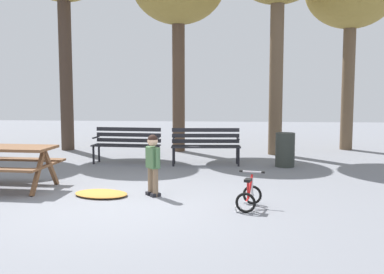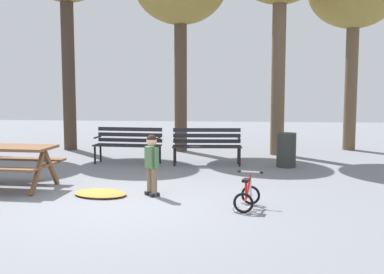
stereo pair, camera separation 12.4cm
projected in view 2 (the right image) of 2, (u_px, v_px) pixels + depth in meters
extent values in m
plane|color=slate|center=(118.00, 204.00, 7.10)|extent=(36.00, 36.00, 0.00)
cube|color=brown|center=(3.00, 147.00, 8.17)|extent=(1.84, 0.85, 0.05)
cube|color=brown|center=(19.00, 159.00, 8.74)|extent=(1.81, 0.33, 0.04)
cube|color=brown|center=(38.00, 172.00, 7.85)|extent=(0.09, 0.57, 0.76)
cube|color=brown|center=(51.00, 167.00, 8.34)|extent=(0.09, 0.57, 0.76)
cube|color=brown|center=(44.00, 166.00, 8.09)|extent=(0.14, 1.10, 0.04)
cube|color=#232328|center=(130.00, 144.00, 11.06)|extent=(1.60, 0.20, 0.03)
cube|color=#232328|center=(128.00, 145.00, 10.94)|extent=(1.60, 0.20, 0.03)
cube|color=#232328|center=(126.00, 146.00, 10.83)|extent=(1.60, 0.20, 0.03)
cube|color=#232328|center=(125.00, 146.00, 10.71)|extent=(1.60, 0.20, 0.03)
cube|color=#232328|center=(130.00, 140.00, 11.09)|extent=(1.60, 0.17, 0.09)
cube|color=#232328|center=(130.00, 135.00, 11.08)|extent=(1.60, 0.17, 0.09)
cube|color=#232328|center=(130.00, 129.00, 11.06)|extent=(1.60, 0.17, 0.09)
cylinder|color=black|center=(156.00, 156.00, 10.62)|extent=(0.05, 0.05, 0.44)
cylinder|color=black|center=(160.00, 154.00, 10.97)|extent=(0.05, 0.05, 0.44)
cube|color=black|center=(158.00, 138.00, 10.76)|extent=(0.07, 0.40, 0.03)
cylinder|color=black|center=(95.00, 155.00, 10.88)|extent=(0.05, 0.05, 0.44)
cylinder|color=black|center=(101.00, 153.00, 11.23)|extent=(0.05, 0.05, 0.44)
cube|color=black|center=(97.00, 137.00, 11.02)|extent=(0.07, 0.40, 0.03)
cube|color=#232328|center=(207.00, 146.00, 10.85)|extent=(1.60, 0.19, 0.03)
cube|color=#232328|center=(207.00, 146.00, 10.73)|extent=(1.60, 0.19, 0.03)
cube|color=#232328|center=(207.00, 147.00, 10.61)|extent=(1.60, 0.19, 0.03)
cube|color=#232328|center=(207.00, 148.00, 10.49)|extent=(1.60, 0.19, 0.03)
cube|color=#232328|center=(207.00, 141.00, 10.88)|extent=(1.60, 0.17, 0.09)
cube|color=#232328|center=(207.00, 136.00, 10.86)|extent=(1.60, 0.17, 0.09)
cube|color=#232328|center=(207.00, 130.00, 10.85)|extent=(1.60, 0.17, 0.09)
cylinder|color=black|center=(240.00, 157.00, 10.52)|extent=(0.05, 0.05, 0.44)
cylinder|color=black|center=(238.00, 155.00, 10.88)|extent=(0.05, 0.05, 0.44)
cube|color=black|center=(239.00, 139.00, 10.66)|extent=(0.07, 0.40, 0.03)
cylinder|color=black|center=(174.00, 157.00, 10.55)|extent=(0.05, 0.05, 0.44)
cylinder|color=black|center=(175.00, 155.00, 10.91)|extent=(0.05, 0.05, 0.44)
cube|color=black|center=(175.00, 139.00, 10.68)|extent=(0.07, 0.40, 0.03)
cylinder|color=#7F664C|center=(154.00, 183.00, 7.58)|extent=(0.09, 0.09, 0.47)
cube|color=black|center=(154.00, 195.00, 7.61)|extent=(0.18, 0.17, 0.06)
cylinder|color=#7F664C|center=(150.00, 181.00, 7.72)|extent=(0.09, 0.09, 0.47)
cube|color=black|center=(150.00, 193.00, 7.74)|extent=(0.18, 0.17, 0.06)
cube|color=#477047|center=(152.00, 157.00, 7.61)|extent=(0.27, 0.28, 0.35)
sphere|color=#E0B28E|center=(152.00, 141.00, 7.58)|extent=(0.17, 0.17, 0.17)
sphere|color=black|center=(152.00, 140.00, 7.58)|extent=(0.17, 0.17, 0.17)
cylinder|color=#477047|center=(156.00, 158.00, 7.47)|extent=(0.07, 0.07, 0.33)
cylinder|color=#477047|center=(147.00, 156.00, 7.74)|extent=(0.07, 0.07, 0.33)
torus|color=black|center=(251.00, 195.00, 7.07)|extent=(0.30, 0.11, 0.30)
cylinder|color=silver|center=(251.00, 195.00, 7.07)|extent=(0.06, 0.05, 0.04)
torus|color=black|center=(243.00, 203.00, 6.58)|extent=(0.30, 0.11, 0.30)
cylinder|color=silver|center=(243.00, 203.00, 6.58)|extent=(0.06, 0.05, 0.04)
torus|color=white|center=(236.00, 209.00, 6.63)|extent=(0.11, 0.05, 0.11)
torus|color=white|center=(251.00, 210.00, 6.56)|extent=(0.11, 0.05, 0.11)
cylinder|color=red|center=(248.00, 187.00, 6.88)|extent=(0.10, 0.31, 0.32)
cylinder|color=red|center=(246.00, 190.00, 6.73)|extent=(0.05, 0.08, 0.27)
cylinder|color=red|center=(245.00, 201.00, 6.67)|extent=(0.07, 0.20, 0.05)
cylinder|color=silver|center=(250.00, 185.00, 7.03)|extent=(0.05, 0.08, 0.32)
cylinder|color=red|center=(248.00, 180.00, 6.85)|extent=(0.10, 0.32, 0.05)
cube|color=black|center=(246.00, 180.00, 6.70)|extent=(0.13, 0.19, 0.04)
cylinder|color=silver|center=(250.00, 172.00, 6.99)|extent=(0.34, 0.10, 0.02)
cylinder|color=black|center=(239.00, 171.00, 7.05)|extent=(0.06, 0.05, 0.04)
cylinder|color=black|center=(261.00, 172.00, 6.94)|extent=(0.06, 0.05, 0.04)
ellipsoid|color=#C68438|center=(100.00, 193.00, 7.69)|extent=(1.05, 0.85, 0.07)
cylinder|color=#2D332D|center=(286.00, 150.00, 10.45)|extent=(0.44, 0.44, 0.78)
cylinder|color=#423328|center=(69.00, 73.00, 13.24)|extent=(0.37, 0.37, 4.44)
cylinder|color=brown|center=(181.00, 85.00, 12.98)|extent=(0.36, 0.36, 3.76)
cylinder|color=brown|center=(278.00, 77.00, 12.24)|extent=(0.36, 0.36, 4.20)
cylinder|color=brown|center=(351.00, 86.00, 13.24)|extent=(0.35, 0.35, 3.69)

